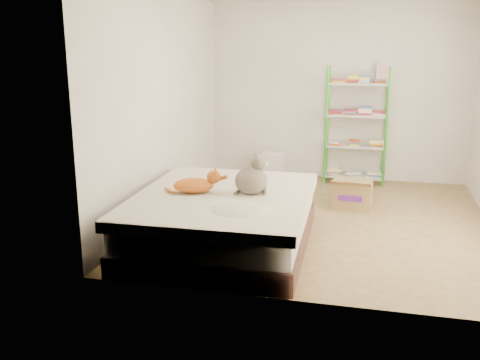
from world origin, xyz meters
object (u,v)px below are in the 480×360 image
(orange_cat, at_px, (193,184))
(shelf_unit, at_px, (357,125))
(cardboard_box, at_px, (352,194))
(white_bin, at_px, (274,166))
(bed, at_px, (224,220))
(grey_cat, at_px, (251,175))

(orange_cat, distance_m, shelf_unit, 3.33)
(shelf_unit, height_order, cardboard_box, shelf_unit)
(cardboard_box, bearing_deg, white_bin, 138.58)
(shelf_unit, bearing_deg, bed, -112.46)
(cardboard_box, bearing_deg, bed, -122.25)
(shelf_unit, xyz_separation_m, cardboard_box, (0.01, -1.28, -0.69))
(bed, relative_size, shelf_unit, 1.25)
(bed, bearing_deg, shelf_unit, 66.27)
(bed, xyz_separation_m, orange_cat, (-0.30, -0.03, 0.37))
(bed, xyz_separation_m, white_bin, (0.01, 2.90, -0.08))
(grey_cat, height_order, white_bin, grey_cat)
(shelf_unit, relative_size, white_bin, 4.50)
(bed, bearing_deg, orange_cat, -175.59)
(orange_cat, distance_m, cardboard_box, 2.32)
(shelf_unit, xyz_separation_m, white_bin, (-1.20, -0.03, -0.66))
(cardboard_box, relative_size, white_bin, 1.32)
(orange_cat, relative_size, grey_cat, 1.20)
(grey_cat, height_order, shelf_unit, shelf_unit)
(bed, xyz_separation_m, cardboard_box, (1.22, 1.65, -0.10))
(orange_cat, height_order, shelf_unit, shelf_unit)
(bed, height_order, shelf_unit, shelf_unit)
(grey_cat, xyz_separation_m, shelf_unit, (0.94, 2.87, 0.12))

